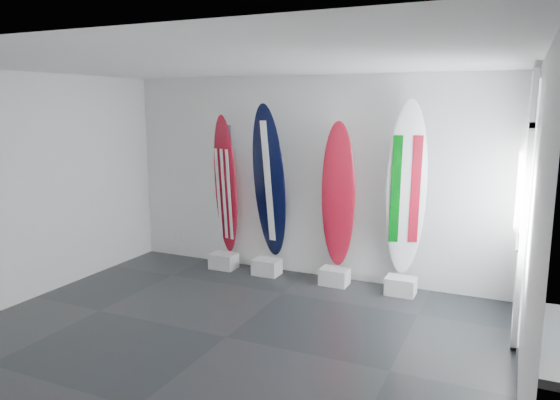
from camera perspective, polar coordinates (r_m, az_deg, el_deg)
The scene contains 16 objects.
floor at distance 6.16m, azimuth -5.83°, elevation -14.53°, with size 6.00×6.00×0.00m, color black.
ceiling at distance 5.61m, azimuth -6.41°, elevation 14.51°, with size 6.00×6.00×0.00m, color white.
wall_back at distance 7.92m, azimuth 3.13°, elevation 2.45°, with size 6.00×6.00×0.00m, color white.
wall_front at distance 3.83m, azimuth -25.63°, elevation -7.18°, with size 6.00×6.00×0.00m, color white.
wall_left at distance 7.66m, azimuth -25.83°, elevation 1.15°, with size 5.00×5.00×0.00m, color white.
wall_right at distance 4.93m, azimuth 25.56°, elevation -3.42°, with size 5.00×5.00×0.00m, color white.
display_block_usa at distance 8.51m, azimuth -6.11°, elevation -6.57°, with size 0.40×0.30×0.24m, color silver.
surfboard_usa at distance 8.32m, azimuth -5.92°, elevation 1.63°, with size 0.50×0.08×2.19m, color maroon.
display_block_navy at distance 8.16m, azimuth -1.45°, elevation -7.25°, with size 0.40×0.30×0.24m, color silver.
surfboard_navy at distance 7.95m, azimuth -1.17°, elevation 1.91°, with size 0.54×0.08×2.38m, color black.
display_block_swiss at distance 7.76m, azimuth 5.91°, elevation -8.23°, with size 0.40×0.30×0.24m, color silver.
surfboard_swiss at distance 7.57m, azimuth 6.32°, elevation 0.49°, with size 0.48×0.08×2.13m, color maroon.
display_block_italy at distance 7.53m, azimuth 12.91°, elevation -9.04°, with size 0.40×0.30×0.24m, color silver.
surfboard_italy at distance 7.31m, azimuth 13.49°, elevation 1.08°, with size 0.55×0.08×2.42m, color white.
wall_outlet at distance 9.29m, azimuth -11.23°, elevation -3.79°, with size 0.09×0.02×0.13m, color silver.
glass_door at distance 6.46m, azimuth 25.08°, elevation -0.99°, with size 0.12×1.16×2.85m, color white, non-canonical shape.
Camera 1 is at (2.86, -4.81, 2.59)m, focal length 33.82 mm.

